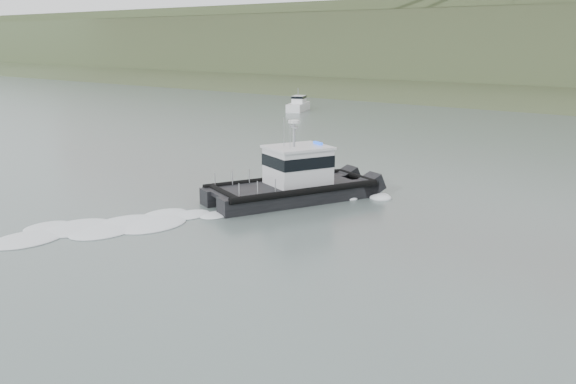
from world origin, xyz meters
name	(u,v)px	position (x,y,z in m)	size (l,w,h in m)	color
ground	(197,278)	(0.00, 0.00, 0.00)	(400.00, 400.00, 0.00)	#495754
patrol_boat	(293,180)	(-5.23, 13.00, 1.28)	(7.48, 11.22, 5.12)	black
motorboat	(298,105)	(-36.74, 53.54, 0.81)	(4.18, 6.20, 3.25)	white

